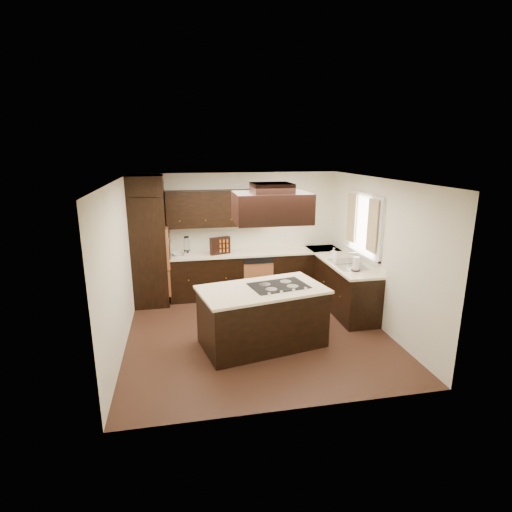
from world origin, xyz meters
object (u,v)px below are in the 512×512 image
oven_column (150,251)px  range_hood (272,207)px  island (262,318)px  spice_rack (220,246)px

oven_column → range_hood: 3.13m
island → oven_column: bearing=118.1°
oven_column → range_hood: (1.88, -2.25, 1.10)m
oven_column → range_hood: bearing=-50.3°
island → spice_rack: size_ratio=4.38×
island → range_hood: (0.10, -0.12, 1.72)m
spice_rack → range_hood: bearing=-98.2°
oven_column → island: oven_column is taller
range_hood → island: bearing=129.8°
oven_column → island: size_ratio=1.17×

